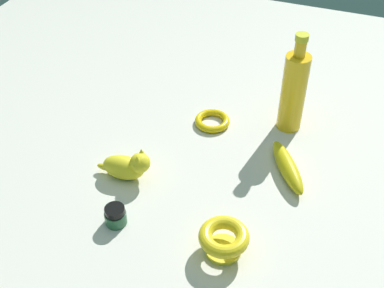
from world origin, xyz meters
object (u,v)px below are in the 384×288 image
at_px(cat_figurine, 128,166).
at_px(nail_polish_jar, 115,216).
at_px(bangle, 212,121).
at_px(bottle_tall, 294,90).
at_px(banana, 287,167).
at_px(bowl, 224,239).

relative_size(cat_figurine, nail_polish_jar, 2.88).
bearing_deg(bangle, nail_polish_jar, 168.24).
relative_size(cat_figurine, bangle, 1.45).
xyz_separation_m(bottle_tall, banana, (-0.18, -0.04, -0.10)).
bearing_deg(bowl, nail_polish_jar, 91.97).
bearing_deg(bottle_tall, nail_polish_jar, 149.09).
relative_size(nail_polish_jar, bowl, 0.46).
height_order(cat_figurine, bangle, cat_figurine).
height_order(banana, cat_figurine, cat_figurine).
distance_m(banana, bowl, 0.29).
height_order(bottle_tall, bowl, bottle_tall).
distance_m(bottle_tall, nail_polish_jar, 0.55).
xyz_separation_m(bottle_tall, cat_figurine, (-0.33, 0.32, -0.08)).
distance_m(cat_figurine, nail_polish_jar, 0.14).
bearing_deg(banana, bottle_tall, 159.27).
bearing_deg(bangle, banana, -117.32).
bearing_deg(banana, cat_figurine, -99.10).
bearing_deg(banana, bowl, -46.45).
height_order(cat_figurine, bowl, cat_figurine).
relative_size(bottle_tall, bowl, 2.64).
xyz_separation_m(bangle, nail_polish_jar, (-0.40, 0.08, 0.01)).
height_order(bangle, bowl, bowl).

